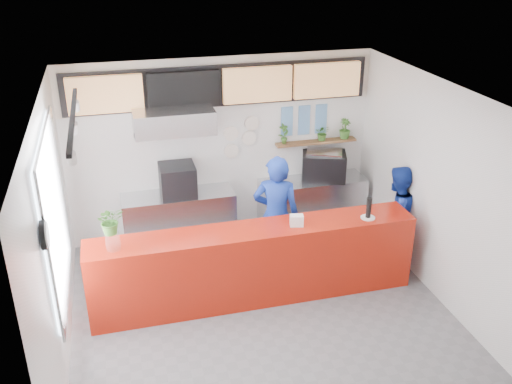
{
  "coord_description": "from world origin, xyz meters",
  "views": [
    {
      "loc": [
        -1.71,
        -6.12,
        4.74
      ],
      "look_at": [
        0.1,
        0.7,
        1.5
      ],
      "focal_mm": 40.0,
      "sensor_mm": 36.0,
      "label": 1
    }
  ],
  "objects_px": {
    "service_counter": "(255,264)",
    "pepper_mill": "(369,208)",
    "panini_oven": "(178,180)",
    "espresso_machine": "(324,166)",
    "staff_center": "(276,216)",
    "staff_right": "(395,215)"
  },
  "relations": [
    {
      "from": "espresso_machine",
      "to": "pepper_mill",
      "type": "relative_size",
      "value": 2.45
    },
    {
      "from": "espresso_machine",
      "to": "staff_right",
      "type": "distance_m",
      "value": 1.54
    },
    {
      "from": "staff_center",
      "to": "pepper_mill",
      "type": "distance_m",
      "value": 1.36
    },
    {
      "from": "service_counter",
      "to": "espresso_machine",
      "type": "height_order",
      "value": "espresso_machine"
    },
    {
      "from": "staff_center",
      "to": "panini_oven",
      "type": "bearing_deg",
      "value": -20.99
    },
    {
      "from": "pepper_mill",
      "to": "espresso_machine",
      "type": "bearing_deg",
      "value": 87.74
    },
    {
      "from": "staff_right",
      "to": "staff_center",
      "type": "bearing_deg",
      "value": -23.19
    },
    {
      "from": "panini_oven",
      "to": "pepper_mill",
      "type": "relative_size",
      "value": 1.89
    },
    {
      "from": "panini_oven",
      "to": "staff_center",
      "type": "distance_m",
      "value": 1.77
    },
    {
      "from": "panini_oven",
      "to": "espresso_machine",
      "type": "xyz_separation_m",
      "value": [
        2.47,
        0.0,
        -0.02
      ]
    },
    {
      "from": "staff_center",
      "to": "pepper_mill",
      "type": "xyz_separation_m",
      "value": [
        1.12,
        -0.69,
        0.32
      ]
    },
    {
      "from": "pepper_mill",
      "to": "service_counter",
      "type": "bearing_deg",
      "value": 176.46
    },
    {
      "from": "panini_oven",
      "to": "espresso_machine",
      "type": "height_order",
      "value": "panini_oven"
    },
    {
      "from": "service_counter",
      "to": "pepper_mill",
      "type": "xyz_separation_m",
      "value": [
        1.61,
        -0.1,
        0.71
      ]
    },
    {
      "from": "service_counter",
      "to": "panini_oven",
      "type": "bearing_deg",
      "value": 113.64
    },
    {
      "from": "service_counter",
      "to": "espresso_machine",
      "type": "bearing_deg",
      "value": 46.96
    },
    {
      "from": "espresso_machine",
      "to": "staff_center",
      "type": "bearing_deg",
      "value": -116.06
    },
    {
      "from": "panini_oven",
      "to": "pepper_mill",
      "type": "distance_m",
      "value": 3.06
    },
    {
      "from": "staff_center",
      "to": "service_counter",
      "type": "bearing_deg",
      "value": 73.33
    },
    {
      "from": "panini_oven",
      "to": "espresso_machine",
      "type": "distance_m",
      "value": 2.47
    },
    {
      "from": "staff_center",
      "to": "espresso_machine",
      "type": "bearing_deg",
      "value": -112.27
    },
    {
      "from": "service_counter",
      "to": "pepper_mill",
      "type": "bearing_deg",
      "value": -3.54
    }
  ]
}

